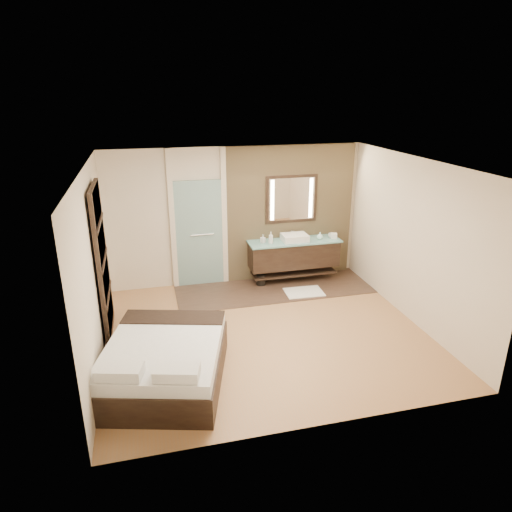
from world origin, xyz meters
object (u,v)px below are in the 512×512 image
object	(u,v)px
mirror_unit	(292,199)
bed	(164,362)
waste_bin	(261,280)
vanity	(294,254)

from	to	relation	value
mirror_unit	bed	bearing A→B (deg)	-131.65
waste_bin	vanity	bearing A→B (deg)	5.54
vanity	waste_bin	size ratio (longest dim) A/B	8.24
vanity	bed	distance (m)	3.98
waste_bin	bed	bearing A→B (deg)	-126.34
mirror_unit	waste_bin	xyz separation A→B (m)	(-0.70, -0.31, -1.54)
bed	waste_bin	xyz separation A→B (m)	(2.05, 2.79, -0.19)
mirror_unit	bed	world-z (taller)	mirror_unit
waste_bin	mirror_unit	bearing A→B (deg)	23.60
vanity	bed	size ratio (longest dim) A/B	0.84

